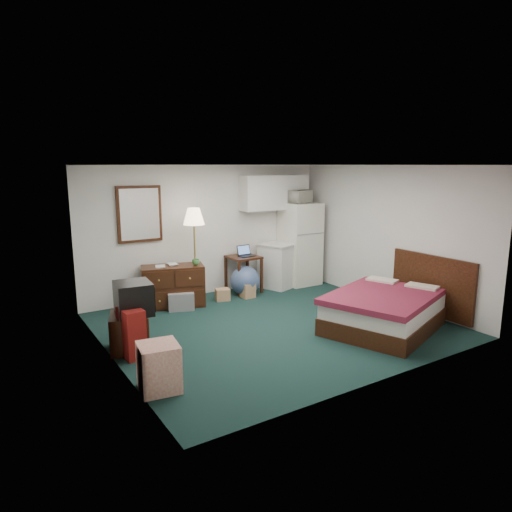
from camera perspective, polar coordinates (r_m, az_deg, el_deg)
floor at (r=7.34m, az=2.09°, el=-8.63°), size 5.00×4.50×0.01m
ceiling at (r=6.90m, az=2.24°, el=11.29°), size 5.00×4.50×0.01m
walls at (r=7.01m, az=2.16°, el=1.02°), size 5.01×4.51×2.50m
mirror at (r=8.35m, az=-14.37°, el=5.10°), size 0.80×0.06×1.00m
upper_cabinets at (r=9.45m, az=2.33°, el=7.94°), size 1.50×0.35×0.70m
headboard at (r=8.11m, az=21.08°, el=-3.39°), size 0.06×1.56×1.00m
dresser at (r=8.32m, az=-10.32°, el=-3.71°), size 1.18×0.78×0.74m
floor_lamp at (r=8.31m, az=-7.65°, el=-0.06°), size 0.42×0.42×1.75m
desk at (r=9.11m, az=-1.56°, el=-2.27°), size 0.59×0.59×0.73m
exercise_ball at (r=8.90m, az=-1.37°, el=-3.10°), size 0.65×0.65×0.58m
kitchen_counter at (r=9.55m, az=3.10°, el=-1.15°), size 0.97×0.86×0.89m
fridge at (r=9.72m, az=5.51°, el=1.55°), size 0.72×0.72×1.73m
bed at (r=7.34m, az=15.65°, el=-6.72°), size 2.13×1.89×0.57m
tv_stand at (r=6.56m, az=-15.47°, el=-9.13°), size 0.66×0.69×0.51m
suitcase at (r=6.30m, az=-15.29°, el=-9.25°), size 0.29×0.43×0.66m
retail_box at (r=5.37m, az=-12.04°, el=-13.44°), size 0.49×0.49×0.54m
file_bin at (r=8.18m, az=-9.36°, el=-5.52°), size 0.53×0.46×0.31m
cardboard_box_a at (r=8.63m, az=-4.20°, el=-4.82°), size 0.31×0.28×0.22m
cardboard_box_b at (r=8.80m, az=-1.14°, el=-4.27°), size 0.24×0.29×0.28m
laptop at (r=8.99m, az=-1.17°, el=0.61°), size 0.31×0.26×0.21m
crt_tv at (r=6.41m, az=-15.08°, el=-5.11°), size 0.53×0.56×0.44m
microwave at (r=9.53m, az=5.50°, el=7.59°), size 0.54×0.39×0.33m
book_a at (r=8.16m, az=-12.49°, el=-0.59°), size 0.16×0.07×0.23m
book_b at (r=8.29m, az=-11.00°, el=-0.37°), size 0.17×0.04×0.22m
mug at (r=8.21m, az=-7.54°, el=-0.68°), size 0.17×0.16×0.14m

